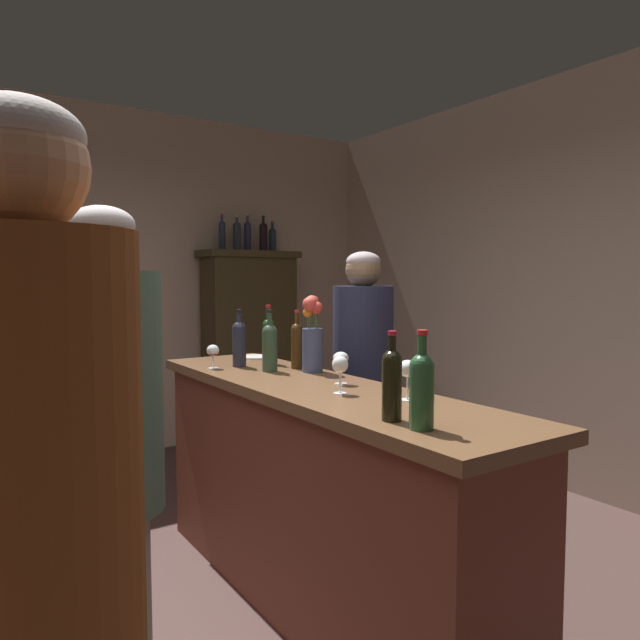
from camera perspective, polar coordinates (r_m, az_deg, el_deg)
The scene contains 25 objects.
wall_back at distance 5.13m, azimuth -25.15°, elevation 3.25°, with size 5.97×0.12×2.93m, color #C0A992.
wall_right at distance 4.25m, azimuth 28.40°, elevation 3.07°, with size 0.12×6.17×2.93m, color #C2AC96.
bar_counter at distance 2.79m, azimuth -0.61°, elevation -16.62°, with size 0.57×2.30×1.02m.
display_cabinet at distance 5.40m, azimuth -6.89°, elevation -2.25°, with size 0.89×0.39×1.75m.
wine_bottle_pinot at distance 3.29m, azimuth -5.05°, elevation -1.77°, with size 0.07×0.07×0.33m.
wine_bottle_syrah at distance 1.87m, azimuth 9.91°, elevation -6.42°, with size 0.08×0.08×0.32m.
wine_bottle_rose at distance 3.10m, azimuth -2.27°, elevation -2.26°, with size 0.06×0.06×0.31m.
wine_bottle_riesling at distance 3.19m, azimuth -7.90°, elevation -2.08°, with size 0.07×0.07×0.31m.
wine_bottle_malbec at distance 1.97m, azimuth 7.04°, elevation -5.92°, with size 0.07×0.07×0.30m.
wine_bottle_chardonnay at distance 3.01m, azimuth -4.93°, elevation -2.46°, with size 0.08×0.08×0.32m.
wine_glass_front at distance 2.42m, azimuth 1.98°, elevation -4.48°, with size 0.07×0.07×0.16m.
wine_glass_mid at distance 2.31m, azimuth 8.56°, elevation -4.86°, with size 0.08×0.08×0.16m.
wine_glass_rear at distance 3.15m, azimuth -10.42°, elevation -3.07°, with size 0.07×0.07×0.13m.
wine_glass_spare at distance 2.64m, azimuth 2.05°, elevation -3.91°, with size 0.07×0.07×0.15m.
flower_arrangement at distance 2.97m, azimuth -0.75°, elevation -1.42°, with size 0.11×0.11×0.39m.
cheese_plate at distance 3.54m, azimuth -6.29°, elevation -3.62°, with size 0.19×0.19×0.01m, color white.
display_bottle_left at distance 5.27m, azimuth -9.55°, elevation 8.30°, with size 0.06×0.06×0.32m.
display_bottle_midleft at distance 5.33m, azimuth -8.13°, elevation 8.25°, with size 0.07×0.07×0.32m.
display_bottle_center at distance 5.38m, azimuth -7.10°, elevation 8.27°, with size 0.06×0.06×0.33m.
display_bottle_midright at distance 5.45m, azimuth -5.55°, elevation 8.22°, with size 0.08×0.08×0.33m.
display_bottle_right at distance 5.50m, azimuth -4.66°, elevation 7.95°, with size 0.07×0.07×0.28m.
patron_tall at distance 1.13m, azimuth -26.21°, elevation -23.51°, with size 0.35×0.35×1.77m.
patron_redhead at distance 2.92m, azimuth -28.21°, elevation -9.09°, with size 0.31×0.31×1.53m.
patron_by_cabinet at distance 1.77m, azimuth -20.00°, elevation -14.49°, with size 0.30×0.30×1.70m.
bartender at distance 3.36m, azimuth 4.20°, elevation -5.99°, with size 0.34×0.34×1.65m.
Camera 1 is at (-0.78, -1.99, 1.50)m, focal length 32.75 mm.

